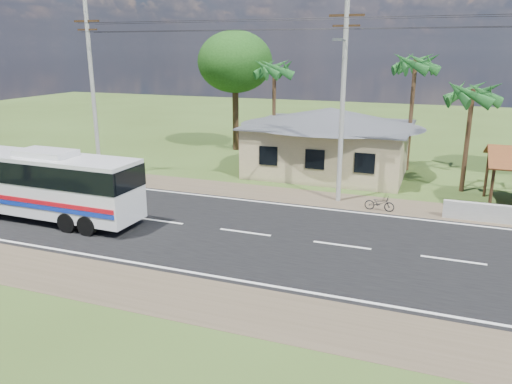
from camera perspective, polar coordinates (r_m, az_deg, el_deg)
ground at (r=23.12m, az=-1.25°, el=-4.67°), size 120.00×120.00×0.00m
road at (r=23.12m, az=-1.25°, el=-4.65°), size 120.00×16.00×0.03m
house at (r=34.25m, az=8.44°, el=6.60°), size 12.40×10.00×5.00m
utility_poles at (r=27.19m, az=9.20°, el=10.78°), size 32.80×2.22×11.00m
palm_near at (r=31.19m, az=23.52°, el=10.23°), size 2.80×2.80×6.70m
palm_mid at (r=35.63m, az=17.75°, el=13.70°), size 2.80×2.80×8.20m
palm_far at (r=38.05m, az=2.11°, el=13.81°), size 2.80×2.80×7.70m
tree_behind_house at (r=41.32m, az=-2.41°, el=14.60°), size 6.00×6.00×9.61m
coach_bus at (r=26.84m, az=-24.02°, el=1.38°), size 11.43×2.67×3.53m
motorcycle at (r=26.86m, az=13.93°, el=-1.25°), size 1.56×0.60×0.81m
small_car at (r=32.83m, az=-25.13°, el=1.18°), size 2.04×3.74×1.21m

